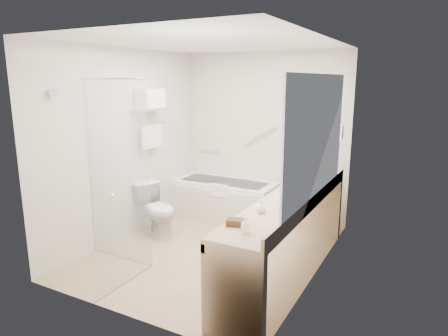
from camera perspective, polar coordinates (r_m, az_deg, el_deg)
The scene contains 25 objects.
floor at distance 5.11m, azimuth -1.62°, elevation -11.66°, with size 3.20×3.20×0.00m, color tan.
ceiling at distance 4.68m, azimuth -1.82°, elevation 17.49°, with size 2.60×3.20×0.10m, color silver.
wall_back at distance 6.16m, azimuth 5.74°, elevation 4.59°, with size 2.60×0.10×2.50m, color beige.
wall_front at distance 3.48m, azimuth -14.97°, elevation -1.97°, with size 2.60×0.10×2.50m, color beige.
wall_left at distance 5.50m, azimuth -13.57°, elevation 3.34°, with size 0.10×3.20×2.50m, color beige.
wall_right at distance 4.26m, azimuth 13.65°, elevation 0.72°, with size 0.10×3.20×2.50m, color beige.
bathtub at distance 6.26m, azimuth 0.03°, elevation -4.36°, with size 1.60×0.73×0.59m.
grab_bar_short at distance 6.59m, azimuth -2.11°, elevation 2.52°, with size 0.03×0.03×0.40m, color silver.
grab_bar_long at distance 6.14m, azimuth 5.16°, elevation 4.58°, with size 0.03×0.03×0.60m, color silver.
shower_enclosure at distance 4.42m, azimuth -14.89°, elevation -1.37°, with size 0.96×0.91×2.11m.
towel_shelf at distance 5.62m, azimuth -10.45°, elevation 8.85°, with size 0.24×0.55×0.81m.
vanity_counter at distance 4.35m, azimuth 9.19°, elevation -7.15°, with size 0.55×2.70×0.95m.
sink at distance 4.65m, azimuth 11.25°, elevation -3.62°, with size 0.40×0.52×0.14m, color white.
faucet at distance 4.59m, azimuth 13.04°, elevation -2.51°, with size 0.03×0.03×0.14m, color silver.
mirror at distance 4.06m, azimuth 13.19°, elevation 4.49°, with size 0.02×2.00×1.20m, color #B2B7BF.
hairdryer_unit at distance 5.24m, azimuth 16.18°, elevation 4.97°, with size 0.08×0.10×0.18m, color white.
toilet at distance 5.57m, azimuth -9.61°, elevation -5.91°, with size 0.40×0.71×0.70m, color white.
amenity_basket at distance 3.51m, azimuth 1.77°, elevation -7.75°, with size 0.17×0.11×0.06m, color #4A321A.
soap_bottle_a at distance 3.35m, azimuth 3.07°, elevation -8.72°, with size 0.06×0.13×0.06m, color white.
soap_bottle_b at distance 3.84m, azimuth 5.30°, elevation -5.67°, with size 0.10×0.13×0.10m, color white.
water_bottle_left at distance 5.09m, azimuth 11.97°, elevation -0.96°, with size 0.05×0.05×0.18m.
water_bottle_mid at distance 5.44m, azimuth 13.18°, elevation -0.13°, with size 0.06×0.06×0.18m.
water_bottle_right at distance 5.46m, azimuth 12.33°, elevation 0.10°, with size 0.07×0.07×0.21m.
drinking_glass_near at distance 4.80m, azimuth 9.97°, elevation -2.21°, with size 0.06×0.06×0.08m, color silver.
drinking_glass_far at distance 4.79m, azimuth 9.50°, elevation -2.10°, with size 0.08×0.08×0.10m, color silver.
Camera 1 is at (2.33, -4.04, 2.10)m, focal length 32.00 mm.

